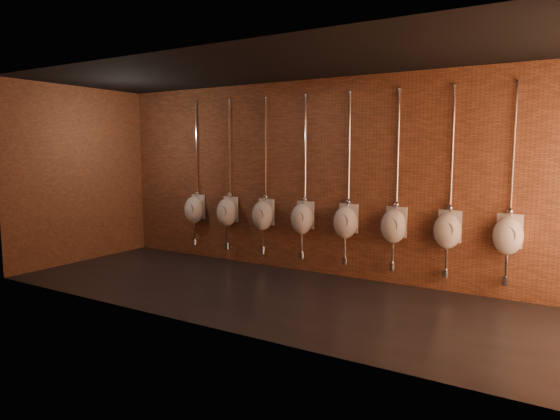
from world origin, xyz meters
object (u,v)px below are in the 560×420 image
(urinal_1, at_px, (227,212))
(urinal_3, at_px, (302,218))
(urinal_4, at_px, (346,221))
(urinal_0, at_px, (194,209))
(urinal_2, at_px, (263,215))
(urinal_5, at_px, (394,225))
(urinal_7, at_px, (508,235))
(urinal_6, at_px, (448,230))

(urinal_1, xyz_separation_m, urinal_3, (1.58, 0.00, 0.00))
(urinal_3, bearing_deg, urinal_4, 0.00)
(urinal_0, relative_size, urinal_3, 1.00)
(urinal_2, bearing_deg, urinal_5, 0.00)
(urinal_2, height_order, urinal_4, same)
(urinal_4, bearing_deg, urinal_7, 0.00)
(urinal_1, distance_m, urinal_3, 1.58)
(urinal_5, bearing_deg, urinal_7, 0.00)
(urinal_0, relative_size, urinal_5, 1.00)
(urinal_2, distance_m, urinal_4, 1.58)
(urinal_0, relative_size, urinal_7, 1.00)
(urinal_7, bearing_deg, urinal_5, 180.00)
(urinal_0, xyz_separation_m, urinal_5, (3.94, 0.00, 0.00))
(urinal_3, height_order, urinal_6, same)
(urinal_6, bearing_deg, urinal_4, 180.00)
(urinal_3, distance_m, urinal_7, 3.16)
(urinal_0, distance_m, urinal_1, 0.79)
(urinal_1, distance_m, urinal_7, 4.73)
(urinal_0, bearing_deg, urinal_6, 0.00)
(urinal_1, relative_size, urinal_6, 1.00)
(urinal_0, height_order, urinal_6, same)
(urinal_4, bearing_deg, urinal_5, 0.00)
(urinal_2, height_order, urinal_7, same)
(urinal_5, bearing_deg, urinal_4, 180.00)
(urinal_3, bearing_deg, urinal_1, 180.00)
(urinal_0, relative_size, urinal_4, 1.00)
(urinal_4, relative_size, urinal_5, 1.00)
(urinal_6, bearing_deg, urinal_3, 180.00)
(urinal_3, xyz_separation_m, urinal_5, (1.58, 0.00, 0.00))
(urinal_0, distance_m, urinal_5, 3.94)
(urinal_1, relative_size, urinal_5, 1.00)
(urinal_3, xyz_separation_m, urinal_4, (0.79, 0.00, 0.00))
(urinal_6, bearing_deg, urinal_5, 180.00)
(urinal_3, bearing_deg, urinal_2, 180.00)
(urinal_0, xyz_separation_m, urinal_6, (4.73, 0.00, 0.00))
(urinal_1, height_order, urinal_2, same)
(urinal_6, relative_size, urinal_7, 1.00)
(urinal_4, distance_m, urinal_7, 2.37)
(urinal_6, xyz_separation_m, urinal_7, (0.79, 0.00, 0.00))
(urinal_1, distance_m, urinal_2, 0.79)
(urinal_7, bearing_deg, urinal_0, 180.00)
(urinal_3, xyz_separation_m, urinal_6, (2.37, 0.00, 0.00))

